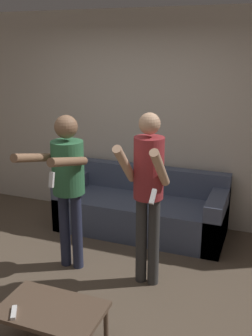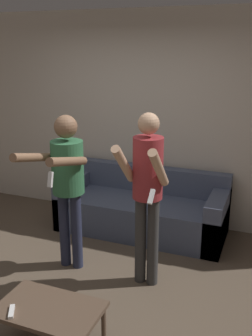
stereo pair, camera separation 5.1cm
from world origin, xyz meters
TOP-DOWN VIEW (x-y plane):
  - ground_plane at (0.00, 0.00)m, footprint 14.00×14.00m
  - wall_back at (0.00, 1.98)m, footprint 6.40×0.06m
  - couch at (0.19, 1.53)m, footprint 2.08×0.82m
  - person_standing_left at (-0.23, 0.43)m, footprint 0.44×0.79m
  - person_standing_right at (0.61, 0.44)m, footprint 0.40×0.58m
  - coffee_table at (0.19, -0.64)m, footprint 0.81×0.50m
  - remote_on_table at (-0.03, -0.80)m, footprint 0.11×0.15m

SIDE VIEW (x-z plane):
  - ground_plane at x=0.00m, z-range 0.00..0.00m
  - couch at x=0.19m, z-range -0.11..0.66m
  - coffee_table at x=0.19m, z-range 0.13..0.47m
  - remote_on_table at x=-0.03m, z-range 0.34..0.37m
  - person_standing_left at x=-0.23m, z-range 0.21..1.84m
  - person_standing_right at x=0.61m, z-range 0.19..1.89m
  - wall_back at x=0.00m, z-range 0.00..2.70m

